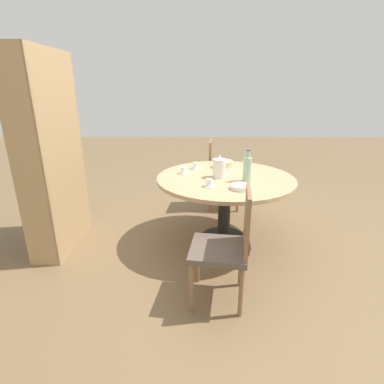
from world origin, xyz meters
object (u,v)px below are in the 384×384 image
at_px(chair_b, 227,244).
at_px(coffee_pot, 219,167).
at_px(bookshelf, 54,157).
at_px(water_bottle, 247,168).
at_px(cup_a, 196,166).
at_px(cup_c, 209,184).
at_px(cake_main, 224,164).
at_px(cup_b, 184,171).
at_px(chair_a, 220,172).

bearing_deg(chair_b, coffee_pot, -172.05).
height_order(bookshelf, water_bottle, bookshelf).
xyz_separation_m(coffee_pot, cup_a, (0.34, 0.23, -0.07)).
bearing_deg(water_bottle, coffee_pot, 64.04).
distance_m(chair_b, water_bottle, 0.94).
xyz_separation_m(chair_b, cup_c, (0.66, 0.11, 0.26)).
height_order(cake_main, cup_c, cake_main).
bearing_deg(coffee_pot, bookshelf, 92.12).
relative_size(cup_a, cup_b, 1.00).
distance_m(coffee_pot, cup_c, 0.33).
bearing_deg(water_bottle, chair_a, 8.24).
height_order(water_bottle, cake_main, water_bottle).
xyz_separation_m(chair_a, chair_b, (-1.94, 0.10, 0.00)).
height_order(bookshelf, cake_main, bookshelf).
bearing_deg(cup_c, cup_a, 10.84).
relative_size(coffee_pot, water_bottle, 0.74).
relative_size(bookshelf, cup_c, 16.50).
relative_size(chair_a, coffee_pot, 3.98).
bearing_deg(cup_b, bookshelf, 99.03).
bearing_deg(coffee_pot, chair_b, 179.72).
height_order(chair_a, coffee_pot, coffee_pot).
distance_m(water_bottle, cup_b, 0.69).
bearing_deg(cup_b, water_bottle, -113.11).
bearing_deg(cup_c, chair_a, -9.31).
bearing_deg(cup_c, coffee_pot, -20.72).
bearing_deg(chair_b, bookshelf, -110.67).
relative_size(cake_main, cup_a, 2.06).
bearing_deg(cup_b, coffee_pot, -111.00).
height_order(chair_b, cup_c, chair_b).
distance_m(bookshelf, cup_c, 1.54).
relative_size(water_bottle, cake_main, 1.31).
xyz_separation_m(chair_a, cup_a, (-0.65, 0.33, 0.26)).
relative_size(chair_b, cup_c, 7.93).
relative_size(chair_a, cup_a, 7.93).
xyz_separation_m(water_bottle, cup_c, (-0.17, 0.37, -0.10)).
bearing_deg(chair_a, coffee_pot, 179.93).
bearing_deg(water_bottle, chair_b, 162.31).
distance_m(chair_a, cup_c, 1.33).
distance_m(chair_a, cup_b, 1.00).
distance_m(water_bottle, cup_c, 0.42).
relative_size(coffee_pot, cup_c, 1.99).
distance_m(bookshelf, coffee_pot, 1.63).
height_order(chair_a, water_bottle, water_bottle).
xyz_separation_m(coffee_pot, cup_b, (0.14, 0.36, -0.07)).
height_order(cup_a, cup_c, same).
distance_m(chair_a, water_bottle, 1.18).
bearing_deg(cake_main, chair_a, -1.54).
relative_size(water_bottle, cup_a, 2.69).
relative_size(chair_a, water_bottle, 2.94).
bearing_deg(water_bottle, cup_a, 46.71).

